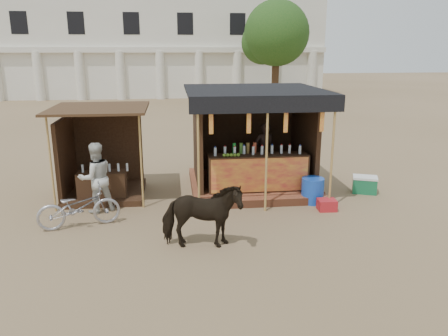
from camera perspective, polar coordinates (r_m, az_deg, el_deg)
name	(u,v)px	position (r m, az deg, el deg)	size (l,w,h in m)	color
ground	(233,240)	(9.12, 1.20, -9.35)	(120.00, 120.00, 0.00)	#846B4C
main_stall	(253,153)	(12.09, 3.81, 1.99)	(3.60, 3.61, 2.78)	brown
secondary_stall	(98,165)	(11.99, -16.17, 0.44)	(2.40, 2.40, 2.38)	#3C2615
cow	(202,216)	(8.53, -2.94, -6.29)	(0.72, 1.58, 1.33)	black
motorbike	(79,207)	(10.09, -18.44, -4.86)	(0.61, 1.76, 0.92)	#A09FA8
bystander	(96,178)	(10.79, -16.39, -1.23)	(0.83, 0.64, 1.70)	beige
blue_barrel	(313,190)	(11.33, 11.49, -2.89)	(0.56, 0.56, 0.65)	#1847B8
red_crate	(327,205)	(10.94, 13.28, -4.71)	(0.43, 0.36, 0.27)	#AA1C22
cooler	(365,184)	(12.49, 17.90, -2.06)	(0.76, 0.64, 0.46)	#17683E
background_building	(160,46)	(38.16, -8.33, 15.47)	(26.00, 7.45, 8.18)	silver
tree	(273,36)	(31.15, 6.45, 16.79)	(4.50, 4.40, 7.00)	#382314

